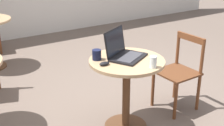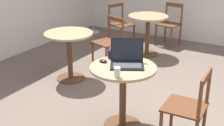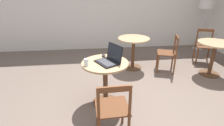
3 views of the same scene
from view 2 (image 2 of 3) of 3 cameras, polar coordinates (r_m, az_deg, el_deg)
name	(u,v)px [view 2 (image 2 of 3)]	position (r m, az deg, el deg)	size (l,w,h in m)	color
ground_plane	(161,115)	(3.95, 9.01, -9.40)	(16.00, 16.00, 0.00)	#66564C
cafe_table_near	(123,83)	(3.44, 2.01, -3.62)	(0.73, 0.73, 0.74)	#51331E
cafe_table_mid	(148,26)	(5.81, 6.56, 6.76)	(0.73, 0.73, 0.74)	#51331E
cafe_table_far	(69,45)	(4.72, -7.84, 3.27)	(0.73, 0.73, 0.74)	#51331E
chair_near_front	(188,108)	(3.27, 13.81, -8.05)	(0.42, 0.42, 0.84)	brown
chair_mid_right	(170,24)	(6.48, 10.51, 6.97)	(0.47, 0.47, 0.84)	brown
chair_mid_back	(120,24)	(6.37, 1.53, 7.07)	(0.52, 0.52, 0.84)	brown
chair_far_right	(109,42)	(5.22, -0.49, 3.84)	(0.51, 0.51, 0.84)	brown
laptop	(127,60)	(3.39, 2.76, 0.53)	(0.43, 0.46, 0.27)	black
mouse	(103,61)	(3.47, -1.62, 0.37)	(0.06, 0.10, 0.03)	black
mug	(111,54)	(3.58, -0.10, 1.64)	(0.13, 0.09, 0.10)	#141938
drinking_glass	(117,72)	(3.07, 0.95, -1.73)	(0.06, 0.06, 0.11)	silver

